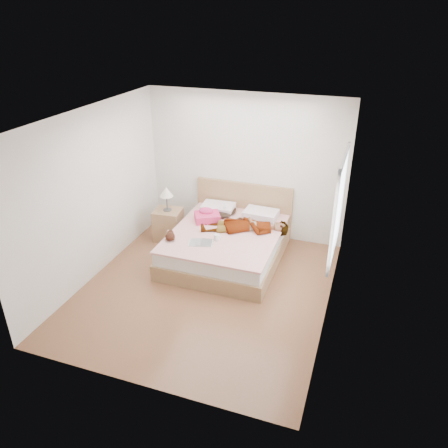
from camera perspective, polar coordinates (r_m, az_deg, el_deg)
name	(u,v)px	position (r m, az deg, el deg)	size (l,w,h in m)	color
ground	(206,289)	(6.71, -2.42, -8.44)	(4.00, 4.00, 0.00)	#502B19
woman	(245,223)	(7.27, 2.75, 0.09)	(0.55, 1.47, 0.20)	white
hair	(222,211)	(7.84, -0.30, 1.71)	(0.49, 0.60, 0.09)	black
phone	(225,205)	(7.71, 0.07, 2.45)	(0.05, 0.10, 0.01)	silver
room_shell	(338,207)	(5.89, 14.71, 2.15)	(4.00, 4.00, 4.00)	white
bed	(228,242)	(7.39, 0.47, -2.33)	(1.80, 2.08, 1.00)	brown
towel	(207,216)	(7.56, -2.24, 1.09)	(0.53, 0.50, 0.22)	#EF4186
magazine	(201,243)	(6.88, -3.05, -2.44)	(0.44, 0.34, 0.02)	white
coffee_mug	(217,237)	(6.94, -0.92, -1.72)	(0.14, 0.11, 0.10)	silver
plush_toy	(170,236)	(6.99, -7.04, -1.53)	(0.21, 0.26, 0.13)	black
nightstand	(168,222)	(7.97, -7.30, 0.20)	(0.52, 0.47, 1.02)	olive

